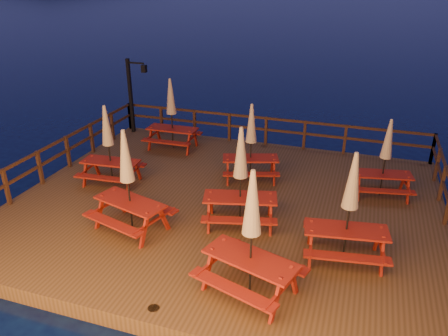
# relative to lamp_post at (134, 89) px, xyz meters

# --- Properties ---
(ground) EXTENTS (500.00, 500.00, 0.00)m
(ground) POSITION_rel_lamp_post_xyz_m (5.39, -4.55, -2.20)
(ground) COLOR black
(ground) RESTS_ON ground
(deck) EXTENTS (12.00, 10.00, 0.40)m
(deck) POSITION_rel_lamp_post_xyz_m (5.39, -4.55, -2.00)
(deck) COLOR #4F3519
(deck) RESTS_ON ground
(deck_piles) EXTENTS (11.44, 9.44, 1.40)m
(deck_piles) POSITION_rel_lamp_post_xyz_m (5.39, -4.55, -2.50)
(deck_piles) COLOR #321F10
(deck_piles) RESTS_ON ground
(railing) EXTENTS (11.80, 9.75, 1.10)m
(railing) POSITION_rel_lamp_post_xyz_m (5.39, -2.77, -1.03)
(railing) COLOR #321F10
(railing) RESTS_ON deck
(lamp_post) EXTENTS (0.85, 0.18, 3.00)m
(lamp_post) POSITION_rel_lamp_post_xyz_m (0.00, 0.00, 0.00)
(lamp_post) COLOR black
(lamp_post) RESTS_ON deck
(picnic_table_0) EXTENTS (2.09, 1.90, 2.48)m
(picnic_table_0) POSITION_rel_lamp_post_xyz_m (5.64, -2.85, -0.51)
(picnic_table_0) COLOR maroon
(picnic_table_0) RESTS_ON deck
(picnic_table_1) EXTENTS (1.87, 1.55, 2.64)m
(picnic_table_1) POSITION_rel_lamp_post_xyz_m (2.18, -1.18, -0.42)
(picnic_table_1) COLOR maroon
(picnic_table_1) RESTS_ON deck
(picnic_table_2) EXTENTS (2.21, 1.97, 2.69)m
(picnic_table_2) POSITION_rel_lamp_post_xyz_m (6.11, -5.56, -0.40)
(picnic_table_2) COLOR maroon
(picnic_table_2) RESTS_ON deck
(picnic_table_3) EXTENTS (2.24, 2.01, 2.71)m
(picnic_table_3) POSITION_rel_lamp_post_xyz_m (3.53, -6.68, -0.39)
(picnic_table_3) COLOR maroon
(picnic_table_3) RESTS_ON deck
(picnic_table_4) EXTENTS (2.07, 1.80, 2.66)m
(picnic_table_4) POSITION_rel_lamp_post_xyz_m (8.81, -6.28, -0.41)
(picnic_table_4) COLOR maroon
(picnic_table_4) RESTS_ON deck
(picnic_table_5) EXTENTS (1.89, 1.66, 2.37)m
(picnic_table_5) POSITION_rel_lamp_post_xyz_m (9.60, -2.70, -0.56)
(picnic_table_5) COLOR maroon
(picnic_table_5) RESTS_ON deck
(picnic_table_6) EXTENTS (2.33, 2.11, 2.78)m
(picnic_table_6) POSITION_rel_lamp_post_xyz_m (7.06, -8.05, -0.35)
(picnic_table_6) COLOR maroon
(picnic_table_6) RESTS_ON deck
(picnic_table_7) EXTENTS (1.87, 1.58, 2.52)m
(picnic_table_7) POSITION_rel_lamp_post_xyz_m (1.61, -4.50, -0.48)
(picnic_table_7) COLOR maroon
(picnic_table_7) RESTS_ON deck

